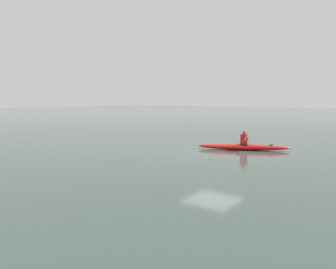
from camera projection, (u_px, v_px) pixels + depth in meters
ground_plane at (213, 153)px, 16.38m from camera, size 160.00×160.00×0.00m
kayak at (243, 147)px, 17.22m from camera, size 4.57×2.67×0.32m
kayaker at (244, 138)px, 17.16m from camera, size 1.13×2.22×0.74m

